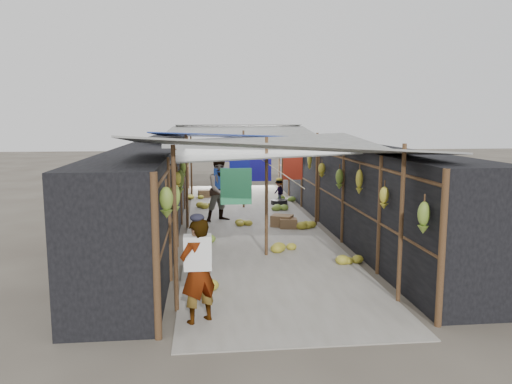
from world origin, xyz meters
name	(u,v)px	position (x,y,z in m)	size (l,w,h in m)	color
ground	(290,306)	(0.00, 0.00, 0.00)	(80.00, 80.00, 0.00)	#6B6356
aisle_slab	(251,223)	(0.00, 6.50, 0.01)	(3.60, 16.00, 0.02)	#9E998E
stall_left	(155,185)	(-2.70, 6.50, 1.15)	(1.40, 15.00, 2.30)	black
stall_right	(343,182)	(2.70, 6.50, 1.15)	(1.40, 15.00, 2.30)	black
crate_near	(282,221)	(0.81, 5.87, 0.17)	(0.56, 0.45, 0.33)	olive
crate_mid	(288,224)	(0.95, 5.65, 0.14)	(0.47, 0.37, 0.28)	olive
crate_back	(204,194)	(-1.31, 11.32, 0.14)	(0.45, 0.37, 0.29)	olive
black_basin	(279,202)	(1.28, 9.46, 0.09)	(0.58, 0.58, 0.17)	black
vendor_elderly	(198,271)	(-1.45, -0.50, 0.79)	(0.57, 0.38, 1.57)	white
shopper_blue	(221,190)	(-0.84, 6.88, 0.93)	(0.91, 0.71, 1.86)	#1F479B
vendor_seated	(279,191)	(1.37, 10.06, 0.41)	(0.52, 0.30, 0.81)	#45413C
market_canopy	(251,139)	(0.03, 6.83, 2.40)	(5.62, 15.20, 2.77)	brown
hanging_bananas	(251,168)	(-0.03, 6.26, 1.62)	(3.96, 14.15, 0.80)	olive
floor_bananas	(243,216)	(-0.20, 6.86, 0.14)	(3.97, 10.98, 0.35)	#A19629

